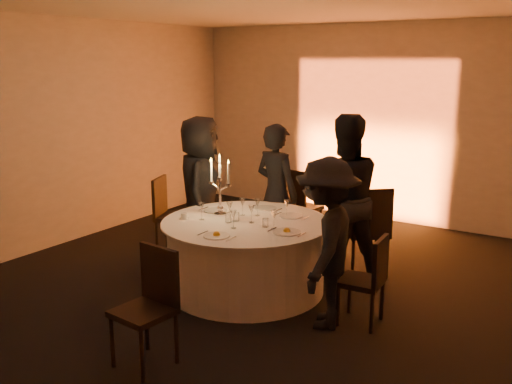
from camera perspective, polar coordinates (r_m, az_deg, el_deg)
The scene contains 33 objects.
floor at distance 6.32m, azimuth -0.99°, elevation -9.66°, with size 7.00×7.00×0.00m, color black.
ceiling at distance 5.86m, azimuth -1.11°, elevation 18.52°, with size 7.00×7.00×0.00m, color silver.
wall_back at distance 9.01m, azimuth 11.44°, elevation 6.80°, with size 7.00×7.00×0.00m, color #BAB5AD.
wall_left at distance 7.95m, azimuth -19.45°, elevation 5.51°, with size 7.00×7.00×0.00m, color #BAB5AD.
uplighter_fixture at distance 9.00m, azimuth 10.33°, elevation -2.57°, with size 0.25×0.12×0.10m, color black.
banquet_table at distance 6.18m, azimuth -1.00°, elevation -6.37°, with size 1.80×1.80×0.77m.
chair_left at distance 7.43m, azimuth -8.76°, elevation -1.83°, with size 0.55×0.55×0.98m.
chair_back_left at distance 7.60m, azimuth 4.09°, elevation -1.04°, with size 0.52×0.52×1.05m.
chair_back_right at distance 6.60m, azimuth 11.18°, elevation -3.38°, with size 0.65×0.65×1.06m.
chair_right at distance 5.45m, azimuth 11.22°, elevation -8.25°, with size 0.41×0.41×0.87m.
chair_front at distance 4.78m, azimuth -10.52°, elevation -10.53°, with size 0.46×0.46×0.97m.
guest_left at distance 7.07m, azimuth -5.58°, elevation 0.36°, with size 0.87×0.57×1.79m, color black.
guest_back_left at distance 6.98m, azimuth 2.08°, elevation -0.10°, with size 0.62×0.41×1.71m, color black.
guest_back_right at distance 6.43m, azimuth 8.71°, elevation -0.61°, with size 0.91×0.71×1.88m, color black.
guest_right at distance 5.29m, azimuth 7.07°, elevation -5.10°, with size 1.03×0.59×1.60m, color black.
plate_left at distance 6.48m, azimuth -4.08°, elevation -1.87°, with size 0.36×0.26×0.01m.
plate_back_left at distance 6.57m, azimuth 0.96°, elevation -1.61°, with size 0.35×0.25×0.01m.
plate_back_right at distance 6.25m, azimuth 3.53°, elevation -2.41°, with size 0.35×0.26×0.01m.
plate_right at distance 5.67m, azimuth 3.10°, elevation -3.93°, with size 0.36×0.28×0.08m.
plate_front at distance 5.56m, azimuth -3.96°, elevation -4.29°, with size 0.36×0.26×0.08m.
coffee_cup at distance 6.19m, azimuth -7.21°, elevation -2.44°, with size 0.11×0.11×0.07m.
candelabra at distance 6.26m, azimuth -3.62°, elevation -0.20°, with size 0.29×0.14×0.69m.
wine_glass_a at distance 5.78m, azimuth -2.28°, elevation -2.34°, with size 0.07×0.07×0.19m.
wine_glass_b at distance 6.11m, azimuth -5.47°, elevation -1.55°, with size 0.07×0.07×0.19m.
wine_glass_c at distance 6.20m, azimuth 3.11°, elevation -1.29°, with size 0.07×0.07×0.19m.
wine_glass_d at distance 6.24m, azimuth 0.16°, elevation -1.17°, with size 0.07×0.07×0.19m.
wine_glass_e at distance 5.76m, azimuth 1.81°, elevation -2.40°, with size 0.07×0.07×0.19m.
wine_glass_f at distance 6.26m, azimuth -1.35°, elevation -1.13°, with size 0.07×0.07×0.19m.
wine_glass_g at distance 6.11m, azimuth -2.65°, elevation -1.49°, with size 0.07×0.07×0.19m.
wine_glass_h at distance 5.98m, azimuth -0.46°, elevation -1.82°, with size 0.07×0.07×0.19m.
tumbler_a at distance 6.01m, azimuth -2.79°, elevation -2.65°, with size 0.07×0.07×0.09m, color silver.
tumbler_b at distance 5.85m, azimuth 0.94°, elevation -3.08°, with size 0.07×0.07×0.09m, color silver.
tumbler_c at distance 6.07m, azimuth -1.98°, elevation -2.50°, with size 0.07×0.07×0.09m, color silver.
Camera 1 is at (3.23, -4.86, 2.44)m, focal length 40.00 mm.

